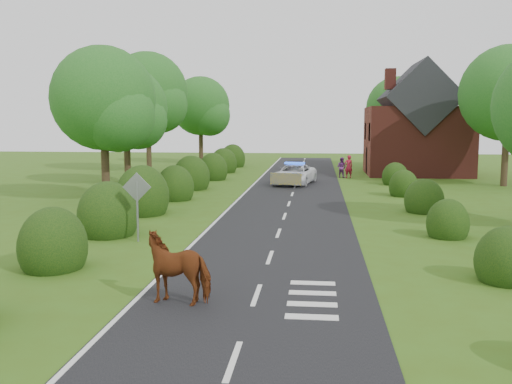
# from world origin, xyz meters

# --- Properties ---
(ground) EXTENTS (120.00, 120.00, 0.00)m
(ground) POSITION_xyz_m (0.00, 0.00, 0.00)
(ground) COLOR #3C5C15
(road) EXTENTS (6.00, 70.00, 0.02)m
(road) POSITION_xyz_m (0.00, 15.00, 0.01)
(road) COLOR black
(road) RESTS_ON ground
(road_markings) EXTENTS (4.96, 70.00, 0.01)m
(road_markings) POSITION_xyz_m (-1.60, 12.93, 0.03)
(road_markings) COLOR white
(road_markings) RESTS_ON road
(hedgerow_left) EXTENTS (2.75, 50.41, 3.00)m
(hedgerow_left) POSITION_xyz_m (-6.51, 11.69, 0.75)
(hedgerow_left) COLOR black
(hedgerow_left) RESTS_ON ground
(hedgerow_right) EXTENTS (2.10, 45.78, 2.10)m
(hedgerow_right) POSITION_xyz_m (6.60, 11.21, 0.55)
(hedgerow_right) COLOR black
(hedgerow_right) RESTS_ON ground
(tree_left_a) EXTENTS (5.74, 5.60, 8.38)m
(tree_left_a) POSITION_xyz_m (-9.75, 11.86, 5.34)
(tree_left_a) COLOR #332316
(tree_left_a) RESTS_ON ground
(tree_left_b) EXTENTS (5.74, 5.60, 8.07)m
(tree_left_b) POSITION_xyz_m (-11.25, 19.86, 5.04)
(tree_left_b) COLOR #332316
(tree_left_b) RESTS_ON ground
(tree_left_c) EXTENTS (6.97, 6.80, 10.22)m
(tree_left_c) POSITION_xyz_m (-12.70, 29.83, 6.53)
(tree_left_c) COLOR #332316
(tree_left_c) RESTS_ON ground
(tree_left_d) EXTENTS (6.15, 6.00, 8.89)m
(tree_left_d) POSITION_xyz_m (-10.23, 39.85, 5.64)
(tree_left_d) COLOR #332316
(tree_left_d) RESTS_ON ground
(tree_right_c) EXTENTS (6.15, 6.00, 8.58)m
(tree_right_c) POSITION_xyz_m (9.27, 37.85, 5.34)
(tree_right_c) COLOR #332316
(tree_right_c) RESTS_ON ground
(road_sign) EXTENTS (1.06, 0.08, 2.53)m
(road_sign) POSITION_xyz_m (-5.00, 2.00, 1.65)
(road_sign) COLOR gray
(road_sign) RESTS_ON ground
(house) EXTENTS (8.00, 7.40, 9.17)m
(house) POSITION_xyz_m (9.49, 30.00, 3.79)
(house) COLOR maroon
(house) RESTS_ON ground
(cow) EXTENTS (2.07, 1.17, 1.43)m
(cow) POSITION_xyz_m (-1.84, -4.58, 0.72)
(cow) COLOR maroon
(cow) RESTS_ON ground
(police_van) EXTENTS (3.19, 5.37, 1.54)m
(police_van) POSITION_xyz_m (-0.10, 21.53, 0.70)
(police_van) COLOR white
(police_van) RESTS_ON ground
(pedestrian_red) EXTENTS (0.74, 0.59, 1.77)m
(pedestrian_red) POSITION_xyz_m (3.85, 26.38, 0.88)
(pedestrian_red) COLOR #A51831
(pedestrian_red) RESTS_ON ground
(pedestrian_purple) EXTENTS (0.97, 0.91, 1.58)m
(pedestrian_purple) POSITION_xyz_m (3.33, 26.64, 0.79)
(pedestrian_purple) COLOR #73307D
(pedestrian_purple) RESTS_ON ground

